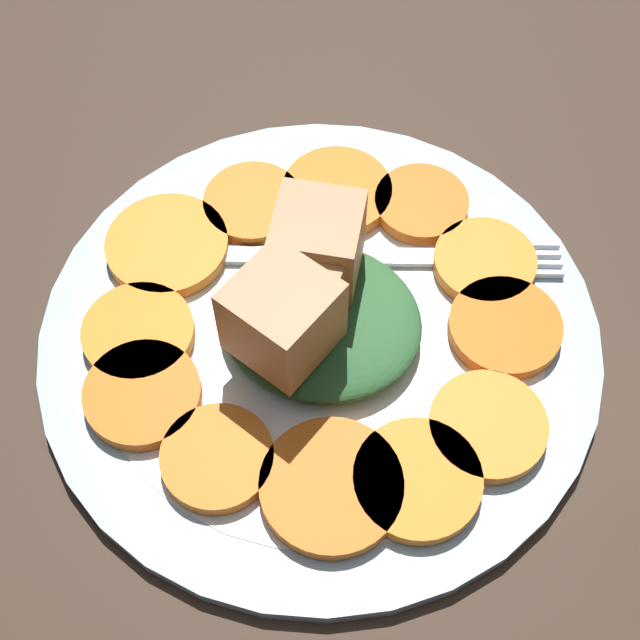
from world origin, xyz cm
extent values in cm
cube|color=#38281E|center=(0.00, 0.00, 1.00)|extent=(120.00, 120.00, 2.00)
cylinder|color=#99B7D1|center=(0.00, 0.00, 2.50)|extent=(30.70, 30.70, 1.00)
cylinder|color=white|center=(0.00, 0.00, 2.55)|extent=(24.56, 24.56, 1.00)
cylinder|color=orange|center=(-7.66, 6.52, 3.53)|extent=(6.39, 6.39, 0.87)
cylinder|color=orange|center=(-10.09, 2.47, 3.53)|extent=(6.04, 6.04, 0.87)
cylinder|color=#D56014|center=(-9.37, -3.53, 3.53)|extent=(6.15, 6.15, 0.87)
cylinder|color=orange|center=(-7.18, -7.29, 3.53)|extent=(5.82, 5.82, 0.87)
cylinder|color=orange|center=(-2.53, -10.02, 3.53)|extent=(5.58, 5.58, 0.87)
cylinder|color=orange|center=(2.43, -9.05, 3.53)|extent=(6.55, 6.55, 0.87)
cylinder|color=orange|center=(6.77, -6.43, 3.53)|extent=(5.85, 5.85, 0.87)
cylinder|color=orange|center=(10.12, -1.82, 3.53)|extent=(7.03, 7.03, 0.87)
cylinder|color=orange|center=(8.97, 3.98, 3.53)|extent=(6.07, 6.07, 0.87)
cylinder|color=orange|center=(7.06, 7.21, 3.53)|extent=(6.12, 6.12, 0.87)
cylinder|color=orange|center=(1.97, 9.03, 3.53)|extent=(5.69, 5.69, 0.87)
cylinder|color=orange|center=(-3.84, 8.36, 3.53)|extent=(7.11, 7.11, 0.87)
ellipsoid|color=#2D6033|center=(0.00, 0.00, 4.20)|extent=(11.05, 9.94, 2.21)
cube|color=olive|center=(0.72, 0.54, 7.17)|extent=(3.74, 3.74, 3.73)
cube|color=#9E754C|center=(1.03, 2.50, 7.62)|extent=(5.80, 5.80, 4.63)
cube|color=#9E754C|center=(1.04, -2.34, 7.53)|extent=(5.20, 5.20, 4.45)
cube|color=silver|center=(1.27, -4.59, 3.30)|extent=(12.69, 5.61, 0.40)
cube|color=silver|center=(-5.63, -7.16, 3.30)|extent=(2.30, 2.72, 0.40)
cube|color=silver|center=(-8.45, -9.28, 3.30)|extent=(4.95, 2.09, 0.40)
cube|color=silver|center=(-8.68, -8.65, 3.30)|extent=(4.95, 2.09, 0.40)
cube|color=silver|center=(-8.92, -8.03, 3.30)|extent=(4.95, 2.09, 0.40)
cube|color=silver|center=(-9.15, -7.40, 3.30)|extent=(4.95, 2.09, 0.40)
camera|label=1|loc=(-9.05, 23.25, 44.81)|focal=50.00mm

